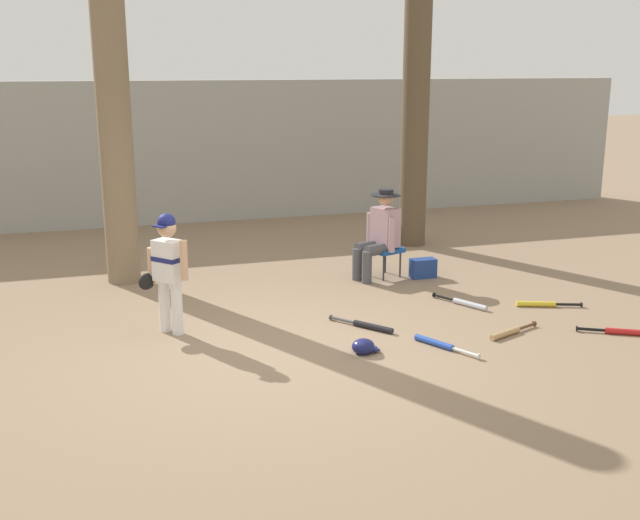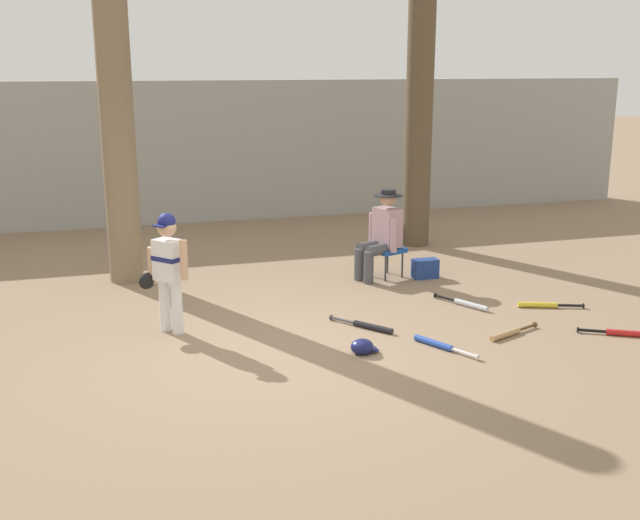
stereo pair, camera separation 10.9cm
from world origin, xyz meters
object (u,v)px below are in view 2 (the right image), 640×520
object	(u,v)px
young_ballplayer	(167,265)
bat_aluminum_silver	(467,304)
batting_helmet_navy	(362,347)
seated_spectator	(382,232)
bat_red_barrel	(622,333)
bat_yellow_trainer	(543,305)
handbag_beside_stool	(425,269)
bat_blue_youth	(438,345)
bat_wood_tan	(509,333)
bat_black_composite	(368,326)
tree_near_player	(117,118)
tree_behind_spectator	(420,73)
folding_stool	(387,251)

from	to	relation	value
young_ballplayer	bat_aluminum_silver	world-z (taller)	young_ballplayer
bat_aluminum_silver	batting_helmet_navy	distance (m)	2.03
seated_spectator	bat_red_barrel	distance (m)	3.36
young_ballplayer	bat_yellow_trainer	distance (m)	4.40
young_ballplayer	handbag_beside_stool	size ratio (longest dim) A/B	3.84
batting_helmet_navy	seated_spectator	bearing A→B (deg)	65.16
bat_blue_youth	batting_helmet_navy	bearing A→B (deg)	174.82
handbag_beside_stool	bat_blue_youth	xyz separation A→B (m)	(-0.96, -2.46, -0.10)
bat_wood_tan	bat_black_composite	bearing A→B (deg)	154.28
tree_near_player	tree_behind_spectator	distance (m)	4.65
young_ballplayer	bat_blue_youth	bearing A→B (deg)	-26.35
bat_yellow_trainer	tree_near_player	bearing A→B (deg)	150.37
tree_behind_spectator	bat_wood_tan	bearing A→B (deg)	-100.33
young_ballplayer	bat_yellow_trainer	bearing A→B (deg)	-5.47
handbag_beside_stool	bat_black_composite	xyz separation A→B (m)	(-1.45, -1.72, -0.10)
folding_stool	seated_spectator	distance (m)	0.29
tree_near_player	folding_stool	bearing A→B (deg)	-14.03
tree_behind_spectator	bat_blue_youth	world-z (taller)	tree_behind_spectator
batting_helmet_navy	tree_behind_spectator	bearing A→B (deg)	60.35
young_ballplayer	seated_spectator	bearing A→B (deg)	24.71
batting_helmet_navy	tree_near_player	bearing A→B (deg)	121.53
bat_blue_youth	batting_helmet_navy	world-z (taller)	batting_helmet_navy
bat_wood_tan	bat_red_barrel	bearing A→B (deg)	-16.03
handbag_beside_stool	bat_yellow_trainer	world-z (taller)	handbag_beside_stool
young_ballplayer	batting_helmet_navy	distance (m)	2.24
tree_behind_spectator	young_ballplayer	bearing A→B (deg)	-143.79
bat_aluminum_silver	bat_wood_tan	bearing A→B (deg)	-92.91
tree_behind_spectator	bat_yellow_trainer	size ratio (longest dim) A/B	8.06
handbag_beside_stool	bat_blue_youth	world-z (taller)	handbag_beside_stool
bat_aluminum_silver	tree_behind_spectator	bearing A→B (deg)	77.27
batting_helmet_navy	bat_yellow_trainer	bearing A→B (deg)	17.07
bat_black_composite	bat_blue_youth	world-z (taller)	same
tree_near_player	handbag_beside_stool	world-z (taller)	tree_near_player
tree_near_player	seated_spectator	distance (m)	3.73
tree_behind_spectator	folding_stool	bearing A→B (deg)	-124.47
folding_stool	bat_aluminum_silver	distance (m)	1.61
bat_black_composite	bat_yellow_trainer	world-z (taller)	same
tree_near_player	bat_blue_youth	distance (m)	5.02
folding_stool	batting_helmet_navy	size ratio (longest dim) A/B	1.85
young_ballplayer	bat_wood_tan	bearing A→B (deg)	-18.99
young_ballplayer	bat_yellow_trainer	world-z (taller)	young_ballplayer
handbag_beside_stool	batting_helmet_navy	world-z (taller)	handbag_beside_stool
bat_black_composite	bat_wood_tan	world-z (taller)	same
young_ballplayer	seated_spectator	world-z (taller)	young_ballplayer
tree_near_player	bat_black_composite	size ratio (longest dim) A/B	6.99
bat_yellow_trainer	bat_blue_youth	bearing A→B (deg)	-154.03
young_ballplayer	seated_spectator	distance (m)	3.25
bat_yellow_trainer	bat_black_composite	bearing A→B (deg)	-177.10
bat_aluminum_silver	bat_red_barrel	bearing A→B (deg)	-51.62
bat_black_composite	bat_wood_tan	xyz separation A→B (m)	(1.35, -0.65, 0.00)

